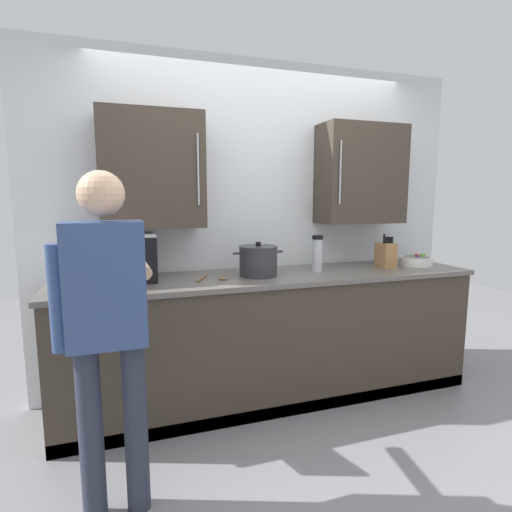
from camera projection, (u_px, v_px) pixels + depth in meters
name	position (u px, v px, depth m)	size (l,w,h in m)	color
ground_plane	(323.00, 461.00, 2.33)	(9.67, 9.67, 0.00)	gray
back_wall_tiled	(259.00, 211.00, 3.22)	(3.48, 0.44, 2.57)	silver
counter_unit	(273.00, 336.00, 3.05)	(3.09, 0.70, 0.95)	#3D3328
microwave_oven	(108.00, 259.00, 2.63)	(0.56, 0.73, 0.32)	#B7BABF
knife_block	(386.00, 255.00, 3.24)	(0.11, 0.15, 0.28)	#A37547
stock_pot	(258.00, 261.00, 2.90)	(0.37, 0.28, 0.25)	#2D2D33
thermos_flask	(317.00, 253.00, 3.07)	(0.08, 0.08, 0.28)	#B7BABF
wooden_spoon	(212.00, 278.00, 2.78)	(0.22, 0.21, 0.02)	brown
fruit_bowl	(416.00, 260.00, 3.37)	(0.27, 0.27, 0.10)	white
person_figure	(107.00, 317.00, 1.82)	(0.44, 0.67, 1.63)	#282D3D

